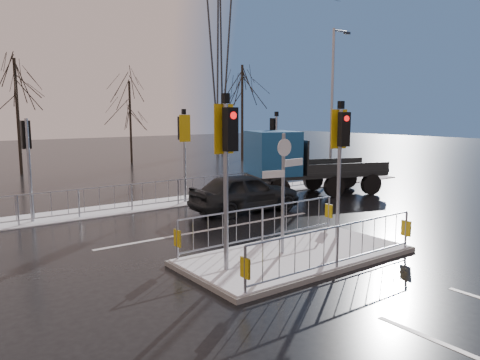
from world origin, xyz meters
TOP-DOWN VIEW (x-y plane):
  - ground at (0.00, 0.00)m, footprint 120.00×120.00m
  - snow_verge at (0.00, 8.60)m, footprint 30.00×2.00m
  - lane_markings at (0.00, -0.33)m, footprint 8.00×11.38m
  - traffic_island at (-0.01, 0.01)m, footprint 6.00×3.04m
  - far_kerb_fixtures at (0.29, 8.09)m, footprint 18.00×0.65m
  - car_far_lane at (2.44, 5.39)m, footprint 4.42×2.03m
  - flatbed_truck at (6.17, 6.91)m, footprint 6.68×4.08m
  - tree_far_a at (-2.00, 22.00)m, footprint 3.75×3.75m
  - tree_far_b at (6.00, 24.00)m, footprint 3.25×3.25m
  - tree_far_c at (14.00, 21.00)m, footprint 4.00×4.00m
  - street_lamp_right at (10.57, 8.50)m, footprint 1.25×0.18m
  - pylon_wires at (16.88, 30.00)m, footprint 70.00×2.38m

SIDE VIEW (x-z plane):
  - ground at x=0.00m, z-range 0.00..0.00m
  - lane_markings at x=0.00m, z-range 0.00..0.01m
  - snow_verge at x=0.00m, z-range 0.00..0.04m
  - traffic_island at x=-0.01m, z-range -1.68..2.47m
  - car_far_lane at x=2.44m, z-range 0.00..1.47m
  - far_kerb_fixtures at x=0.29m, z-range -0.90..2.93m
  - flatbed_truck at x=6.17m, z-range 0.09..3.01m
  - tree_far_b at x=6.00m, z-range 1.11..7.25m
  - street_lamp_right at x=10.57m, z-range 0.39..8.39m
  - tree_far_a at x=-2.00m, z-range 1.28..8.36m
  - tree_far_c at x=14.00m, z-range 1.37..8.92m
  - pylon_wires at x=16.88m, z-range 1.05..21.02m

